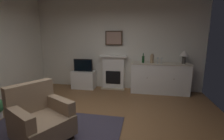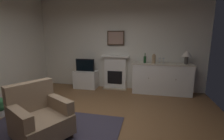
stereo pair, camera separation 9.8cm
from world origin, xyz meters
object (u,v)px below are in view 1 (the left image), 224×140
Objects in this scene: sideboard_cabinet at (159,78)px; wine_glass_left at (158,59)px; wine_bottle at (143,59)px; tv_cabinet at (84,80)px; wine_glass_center at (162,59)px; framed_picture at (114,38)px; vase_decorative at (152,58)px; fireplace_unit at (114,72)px; table_lamp at (184,54)px; tv_set at (83,65)px; armchair at (40,118)px.

sideboard_cabinet is 0.59m from wine_glass_left.
wine_bottle is at bearing 179.61° from wine_glass_left.
tv_cabinet is at bearing 179.64° from sideboard_cabinet.
tv_cabinet is (-1.91, 0.03, -0.74)m from wine_bottle.
framed_picture is at bearing 169.95° from wine_glass_center.
vase_decorative is at bearing -168.84° from sideboard_cabinet.
table_lamp is (2.09, -0.18, 0.65)m from fireplace_unit.
table_lamp reaches higher than sideboard_cabinet.
wine_glass_left is at bearing -178.30° from table_lamp.
tv_set is (-0.98, -0.23, -0.87)m from framed_picture.
sideboard_cabinet is at bearing 123.84° from wine_glass_center.
wine_glass_center reaches higher than sideboard_cabinet.
sideboard_cabinet is 1.61× the size of armchair.
tv_set is at bearing 96.35° from armchair.
fireplace_unit is at bearing 169.20° from vase_decorative.
tv_set is at bearing 179.30° from wine_glass_center.
framed_picture is 1.90× the size of wine_bottle.
sideboard_cabinet is 2.29× the size of tv_cabinet.
table_lamp is 0.91m from vase_decorative.
vase_decorative reaches higher than tv_cabinet.
vase_decorative is (-0.17, -0.03, 0.02)m from wine_glass_left.
tv_cabinet is 1.21× the size of tv_set.
fireplace_unit is 1.02m from tv_set.
tv_set is 0.58× the size of armchair.
framed_picture reaches higher than fireplace_unit.
table_lamp is (0.64, 0.00, 0.74)m from sideboard_cabinet.
wine_glass_left reaches higher than tv_set.
table_lamp reaches higher than fireplace_unit.
fireplace_unit is 1.10m from framed_picture.
tv_set is at bearing -169.23° from fireplace_unit.
tv_set is (-2.33, 0.01, -0.26)m from wine_glass_left.
wine_bottle is at bearing -14.42° from framed_picture.
tv_cabinet is (-2.44, 0.05, -0.75)m from wine_glass_center.
wine_glass_center is 3.51m from armchair.
framed_picture is at bearing 169.83° from wine_glass_left.
table_lamp is at bearing -4.86° from fireplace_unit.
wine_bottle is 3.22m from armchair.
fireplace_unit reaches higher than tv_cabinet.
wine_bottle is (-1.15, -0.02, -0.17)m from table_lamp.
fireplace_unit is at bearing 9.45° from tv_cabinet.
wine_glass_center reaches higher than armchair.
sideboard_cabinet is at bearing 2.11° from wine_bottle.
wine_glass_left is 2.35m from tv_set.
table_lamp reaches higher than tv_set.
fireplace_unit reaches higher than sideboard_cabinet.
framed_picture is at bearing 77.20° from armchair.
armchair is at bearing -83.65° from tv_set.
wine_glass_left and wine_glass_center have the same top height.
tv_set is at bearing 179.69° from wine_bottle.
framed_picture is 0.51× the size of armchair.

